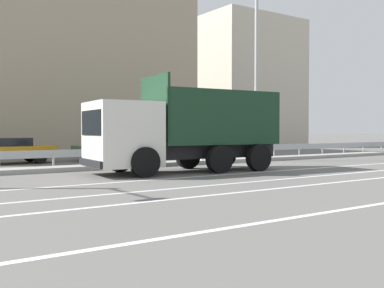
{
  "coord_description": "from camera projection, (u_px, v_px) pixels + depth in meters",
  "views": [
    {
      "loc": [
        -13.26,
        -15.64,
        1.59
      ],
      "look_at": [
        -2.33,
        0.24,
        1.01
      ],
      "focal_mm": 42.0,
      "sensor_mm": 36.0,
      "label": 1
    }
  ],
  "objects": [
    {
      "name": "street_lamp_1",
      "position": [
        258.0,
        54.0,
        23.16
      ],
      "size": [
        0.7,
        2.31,
        10.11
      ],
      "color": "#ADADB2",
      "rests_on": "ground_plane"
    },
    {
      "name": "median_guardrail",
      "position": [
        199.0,
        150.0,
        22.89
      ],
      "size": [
        49.54,
        0.09,
        0.78
      ],
      "color": "#9EA0A5",
      "rests_on": "ground_plane"
    },
    {
      "name": "lane_strip_0",
      "position": [
        215.0,
        175.0,
        15.89
      ],
      "size": [
        49.54,
        0.16,
        0.01
      ],
      "primitive_type": "cube",
      "color": "silver",
      "rests_on": "ground_plane"
    },
    {
      "name": "median_road_sign",
      "position": [
        202.0,
        135.0,
        21.39
      ],
      "size": [
        0.84,
        0.16,
        2.57
      ],
      "color": "white",
      "rests_on": "ground_plane"
    },
    {
      "name": "ground_plane",
      "position": [
        237.0,
        165.0,
        20.44
      ],
      "size": [
        320.0,
        320.0,
        0.0
      ],
      "primitive_type": "plane",
      "color": "#605E5B"
    },
    {
      "name": "dump_truck",
      "position": [
        162.0,
        137.0,
        16.81
      ],
      "size": [
        7.76,
        3.14,
        3.63
      ],
      "rotation": [
        0.0,
        0.0,
        1.49
      ],
      "color": "silver",
      "rests_on": "ground_plane"
    },
    {
      "name": "lane_strip_1",
      "position": [
        259.0,
        181.0,
        14.04
      ],
      "size": [
        49.54,
        0.16,
        0.01
      ],
      "primitive_type": "cube",
      "color": "silver",
      "rests_on": "ground_plane"
    },
    {
      "name": "median_island",
      "position": [
        214.0,
        161.0,
        21.85
      ],
      "size": [
        27.24,
        1.1,
        0.18
      ],
      "primitive_type": "cube",
      "color": "gray",
      "rests_on": "ground_plane"
    },
    {
      "name": "background_building_1",
      "position": [
        244.0,
        84.0,
        47.01
      ],
      "size": [
        10.34,
        8.52,
        13.02
      ],
      "primitive_type": "cube",
      "color": "beige",
      "rests_on": "ground_plane"
    },
    {
      "name": "lane_strip_2",
      "position": [
        297.0,
        186.0,
        12.74
      ],
      "size": [
        49.54,
        0.16,
        0.01
      ],
      "primitive_type": "cube",
      "color": "silver",
      "rests_on": "ground_plane"
    },
    {
      "name": "church_tower",
      "position": [
        100.0,
        97.0,
        51.99
      ],
      "size": [
        3.6,
        3.6,
        12.13
      ],
      "color": "silver",
      "rests_on": "ground_plane"
    },
    {
      "name": "background_building_0",
      "position": [
        7.0,
        74.0,
        32.53
      ],
      "size": [
        23.06,
        15.27,
        11.41
      ],
      "primitive_type": "cube",
      "color": "tan",
      "rests_on": "ground_plane"
    },
    {
      "name": "parked_car_3",
      "position": [
        114.0,
        148.0,
        24.11
      ],
      "size": [
        4.28,
        2.14,
        1.34
      ],
      "rotation": [
        0.0,
        0.0,
        1.49
      ],
      "color": "#335B33",
      "rests_on": "ground_plane"
    },
    {
      "name": "parked_car_2",
      "position": [
        6.0,
        150.0,
        21.29
      ],
      "size": [
        4.5,
        1.95,
        1.24
      ],
      "rotation": [
        0.0,
        0.0,
        1.62
      ],
      "color": "#B27A14",
      "rests_on": "ground_plane"
    }
  ]
}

